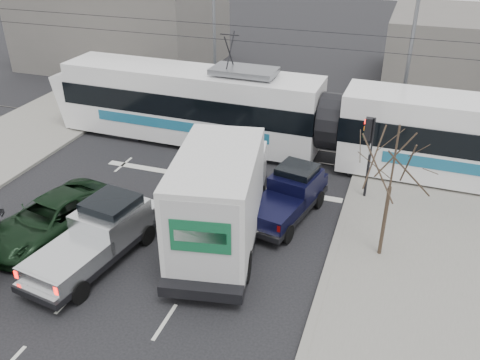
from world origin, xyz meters
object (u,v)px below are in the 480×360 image
(traffic_signal, at_px, (369,141))
(street_lamp_far, at_px, (211,20))
(navy_pickup, at_px, (290,194))
(green_car, at_px, (52,218))
(street_lamp_near, at_px, (408,42))
(silver_pickup, at_px, (100,234))
(box_truck, at_px, (221,198))
(tram, at_px, (330,123))
(bare_tree, at_px, (394,163))

(traffic_signal, relative_size, street_lamp_far, 0.40)
(navy_pickup, height_order, green_car, navy_pickup)
(traffic_signal, bearing_deg, street_lamp_near, 83.59)
(street_lamp_far, height_order, silver_pickup, street_lamp_far)
(silver_pickup, bearing_deg, navy_pickup, 49.64)
(box_truck, xyz_separation_m, green_car, (-6.27, -1.67, -1.17))
(tram, bearing_deg, green_car, -130.71)
(green_car, bearing_deg, silver_pickup, -1.97)
(bare_tree, xyz_separation_m, street_lamp_far, (-11.79, 13.50, 1.32))
(street_lamp_far, bearing_deg, traffic_signal, -41.72)
(street_lamp_far, relative_size, silver_pickup, 1.53)
(street_lamp_far, height_order, box_truck, street_lamp_far)
(street_lamp_near, xyz_separation_m, silver_pickup, (-9.17, -14.77, -4.09))
(street_lamp_near, height_order, street_lamp_far, same)
(street_lamp_far, distance_m, green_car, 16.73)
(traffic_signal, distance_m, tram, 3.79)
(box_truck, bearing_deg, street_lamp_far, 102.10)
(bare_tree, relative_size, tram, 0.18)
(traffic_signal, distance_m, silver_pickup, 11.18)
(traffic_signal, xyz_separation_m, silver_pickup, (-8.32, -7.27, -1.72))
(bare_tree, relative_size, silver_pickup, 0.85)
(street_lamp_near, height_order, silver_pickup, street_lamp_near)
(street_lamp_far, height_order, green_car, street_lamp_far)
(box_truck, bearing_deg, traffic_signal, 36.60)
(silver_pickup, relative_size, box_truck, 0.72)
(street_lamp_far, distance_m, box_truck, 16.01)
(tram, distance_m, box_truck, 8.46)
(traffic_signal, bearing_deg, bare_tree, -74.24)
(bare_tree, bearing_deg, tram, 114.30)
(traffic_signal, relative_size, street_lamp_near, 0.40)
(bare_tree, bearing_deg, green_car, -167.55)
(tram, bearing_deg, silver_pickup, -119.68)
(bare_tree, relative_size, street_lamp_near, 0.56)
(street_lamp_far, relative_size, box_truck, 1.10)
(tram, distance_m, green_car, 13.20)
(bare_tree, bearing_deg, silver_pickup, -160.91)
(street_lamp_far, distance_m, tram, 11.14)
(bare_tree, distance_m, box_truck, 6.12)
(street_lamp_near, distance_m, green_car, 18.89)
(bare_tree, xyz_separation_m, traffic_signal, (-1.13, 4.00, -1.05))
(bare_tree, bearing_deg, street_lamp_far, 131.12)
(traffic_signal, distance_m, street_lamp_near, 7.91)
(traffic_signal, bearing_deg, box_truck, -132.87)
(bare_tree, xyz_separation_m, navy_pickup, (-3.79, 1.68, -2.82))
(tram, bearing_deg, box_truck, -106.09)
(street_lamp_near, xyz_separation_m, navy_pickup, (-3.50, -9.82, -4.14))
(box_truck, bearing_deg, street_lamp_near, 55.83)
(tram, xyz_separation_m, box_truck, (-2.54, -8.07, -0.13))
(street_lamp_near, xyz_separation_m, street_lamp_far, (-11.50, 2.00, 0.00))
(silver_pickup, xyz_separation_m, green_car, (-2.56, 0.62, -0.26))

